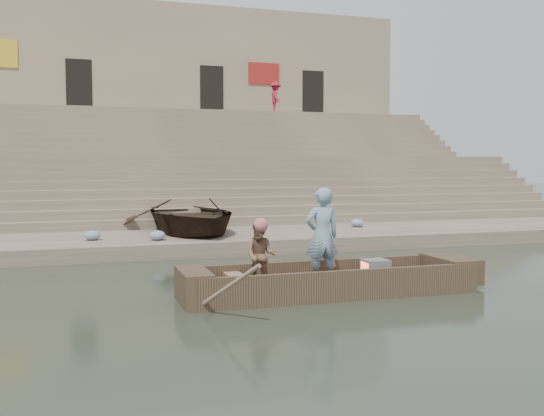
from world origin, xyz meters
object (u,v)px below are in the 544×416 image
rowing_man (261,255)px  main_rowboat (329,289)px  television (375,270)px  beached_rowboat (190,216)px  standing_man (322,236)px  pedestrian (276,98)px

rowing_man → main_rowboat: bearing=29.5°
television → beached_rowboat: bearing=106.1°
main_rowboat → beached_rowboat: size_ratio=1.00×
rowing_man → television: rowing_man is taller
beached_rowboat → rowing_man: bearing=-94.6°
main_rowboat → rowing_man: (-1.36, -0.11, 0.71)m
main_rowboat → rowing_man: bearing=-175.4°
rowing_man → standing_man: bearing=28.3°
main_rowboat → standing_man: size_ratio=2.78×
standing_man → rowing_man: bearing=3.5°
television → beached_rowboat: 8.01m
standing_man → television: bearing=-177.9°
main_rowboat → television: television is taller
rowing_man → television: 2.36m
main_rowboat → television: 1.01m
pedestrian → main_rowboat: bearing=171.0°
standing_man → rowing_man: standing_man is taller
main_rowboat → rowing_man: 1.54m
main_rowboat → beached_rowboat: bearing=99.3°
television → pedestrian: (4.93, 21.30, 5.64)m
standing_man → pedestrian: bearing=-105.7°
main_rowboat → television: bearing=0.0°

